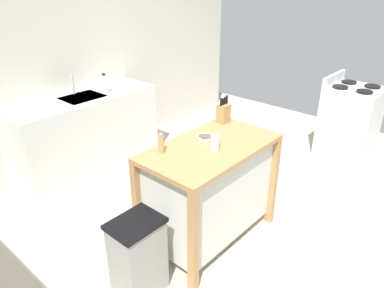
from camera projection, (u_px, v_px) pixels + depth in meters
name	position (u px, v px, depth m)	size (l,w,h in m)	color
ground_plane	(221.00, 233.00, 3.29)	(6.72, 6.72, 0.00)	#BCB29E
wall_back	(63.00, 54.00, 4.09)	(5.72, 0.10, 2.60)	beige
kitchen_island	(210.00, 188.00, 3.05)	(1.15, 0.65, 0.90)	#AD7F4C
knife_block	(223.00, 113.00, 3.28)	(0.11, 0.09, 0.25)	#AD7F4C
bowl_stoneware_deep	(205.00, 139.00, 2.93)	(0.14, 0.14, 0.05)	beige
drinking_cup	(215.00, 143.00, 2.79)	(0.07, 0.07, 0.11)	silver
pepper_grinder	(161.00, 143.00, 2.73)	(0.04, 0.04, 0.17)	tan
trash_bin	(138.00, 257.00, 2.57)	(0.36, 0.28, 0.63)	gray
sink_counter	(86.00, 133.00, 4.22)	(1.69, 0.60, 0.89)	silver
sink_faucet	(73.00, 85.00, 4.06)	(0.02, 0.02, 0.22)	#B7BCC1
bottle_spray_cleaner	(105.00, 84.00, 4.09)	(0.07, 0.07, 0.23)	white
stove	(349.00, 121.00, 4.52)	(0.60, 0.60, 1.01)	silver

